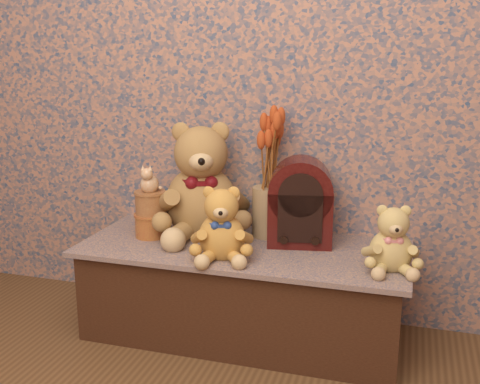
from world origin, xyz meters
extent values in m
cube|color=#3B5579|center=(0.00, 1.50, 1.30)|extent=(3.00, 0.10, 2.60)
cube|color=navy|center=(0.00, 1.23, 0.20)|extent=(1.33, 0.57, 0.39)
cylinder|color=tan|center=(0.06, 1.38, 0.50)|extent=(0.15, 0.15, 0.22)
cylinder|color=gold|center=(-0.42, 1.23, 0.44)|extent=(0.17, 0.17, 0.10)
cylinder|color=tan|center=(-0.42, 1.23, 0.54)|extent=(0.15, 0.15, 0.10)
camera|label=1|loc=(0.63, -0.90, 1.17)|focal=42.86mm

